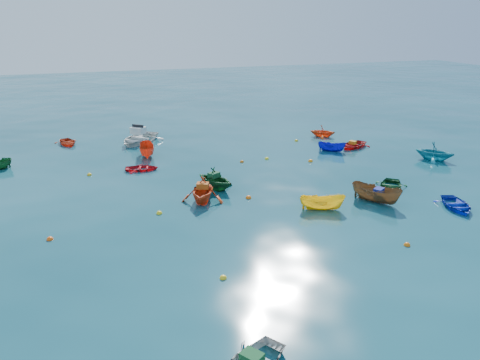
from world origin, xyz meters
name	(u,v)px	position (x,y,z in m)	size (l,w,h in m)	color
ground	(266,212)	(0.00, 0.00, 0.00)	(160.00, 160.00, 0.00)	#093642
sampan_brown_mid	(375,202)	(7.25, -0.60, 0.00)	(1.25, 3.31, 1.28)	brown
dinghy_blue_se	(456,208)	(11.41, -3.05, 0.00)	(2.13, 2.97, 0.62)	#0E2AB3
dinghy_orange_w	(203,201)	(-3.15, 3.04, 0.00)	(2.72, 3.16, 1.66)	red
sampan_yellow_mid	(322,210)	(3.41, -0.67, 0.00)	(1.04, 2.77, 1.07)	yellow
dinghy_green_e	(390,189)	(9.48, 1.02, 0.00)	(2.20, 3.07, 0.64)	#104821
dinghy_cyan_se	(434,160)	(17.08, 5.81, 0.00)	(2.57, 2.98, 1.57)	teal
dinghy_red_nw	(142,170)	(-6.09, 10.60, 0.00)	(1.77, 2.48, 0.51)	red
sampan_orange_n	(148,157)	(-5.17, 14.15, 0.00)	(1.22, 3.24, 1.25)	red
dinghy_green_n	(215,189)	(-1.82, 4.92, 0.00)	(2.61, 3.03, 1.60)	#135123
dinghy_red_ne	(353,147)	(12.78, 11.23, 0.00)	(2.28, 3.19, 0.66)	#B70F10
sampan_blue_far	(331,151)	(10.36, 10.77, 0.00)	(0.92, 2.43, 0.94)	#0D0FA6
dinghy_red_far	(68,144)	(-11.63, 20.43, 0.00)	(2.00, 2.80, 0.58)	red
dinghy_orange_far	(322,137)	(12.02, 15.62, 0.00)	(2.06, 2.39, 1.26)	#F34F16
motorboat_white	(139,142)	(-5.30, 19.05, 0.00)	(3.47, 4.86, 1.61)	silver
tarp_green_a	(252,358)	(-5.28, -12.21, 0.49)	(0.71, 0.54, 0.35)	#134E24
tarp_blue_a	(379,191)	(7.33, -0.73, 0.80)	(0.65, 0.50, 0.32)	navy
tarp_orange_a	(203,186)	(-3.13, 3.09, 1.01)	(0.75, 0.56, 0.36)	#B54C12
tarp_green_b	(214,175)	(-1.87, 5.01, 0.97)	(0.72, 0.55, 0.35)	#124825
tarp_orange_b	(353,142)	(12.69, 11.19, 0.48)	(0.60, 0.46, 0.29)	#C27613
buoy_or_a	(50,240)	(-12.21, 0.22, 0.00)	(0.36, 0.36, 0.36)	#FE550D
buoy_ye_a	(223,278)	(-4.57, -6.38, 0.00)	(0.33, 0.33, 0.33)	yellow
buoy_or_b	(407,246)	(5.36, -6.29, 0.00)	(0.34, 0.34, 0.34)	#DC640B
buoy_ye_b	(159,214)	(-6.16, 1.83, 0.00)	(0.36, 0.36, 0.36)	yellow
buoy_or_c	(248,198)	(-0.24, 2.53, 0.00)	(0.37, 0.37, 0.37)	orange
buoy_ye_c	(267,159)	(4.09, 10.30, 0.00)	(0.35, 0.35, 0.35)	#FFF11A
buoy_or_d	(310,162)	(7.22, 8.54, 0.00)	(0.39, 0.39, 0.39)	orange
buoy_ye_d	(90,175)	(-9.95, 10.62, 0.00)	(0.35, 0.35, 0.35)	yellow
buoy_or_e	(242,162)	(1.87, 10.14, 0.00)	(0.33, 0.33, 0.33)	#CF610B
buoy_ye_e	(296,141)	(8.88, 14.87, 0.00)	(0.34, 0.34, 0.34)	gold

